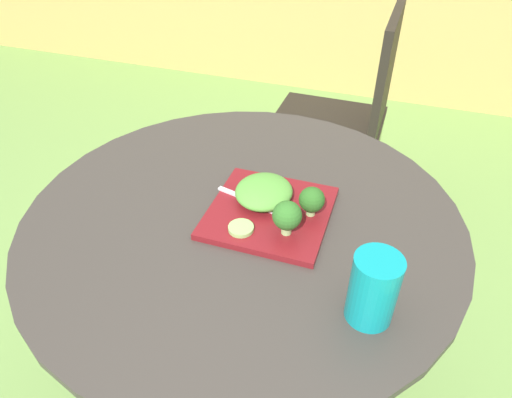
{
  "coord_description": "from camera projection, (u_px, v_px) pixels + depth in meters",
  "views": [
    {
      "loc": [
        0.26,
        -0.69,
        1.36
      ],
      "look_at": [
        0.03,
        0.01,
        0.78
      ],
      "focal_mm": 32.24,
      "sensor_mm": 36.0,
      "label": 1
    }
  ],
  "objects": [
    {
      "name": "salad_plate",
      "position": [
        269.0,
        212.0,
        0.95
      ],
      "size": [
        0.24,
        0.24,
        0.01
      ],
      "primitive_type": "cube",
      "color": "maroon",
      "rests_on": "patio_table"
    },
    {
      "name": "patio_table",
      "position": [
        245.0,
        295.0,
        1.12
      ],
      "size": [
        0.92,
        0.92,
        0.74
      ],
      "color": "#38332D",
      "rests_on": "ground_plane"
    },
    {
      "name": "cucumber_slice_0",
      "position": [
        241.0,
        228.0,
        0.9
      ],
      "size": [
        0.05,
        0.05,
        0.01
      ],
      "primitive_type": "cylinder",
      "color": "#8EB766",
      "rests_on": "salad_plate"
    },
    {
      "name": "fork",
      "position": [
        255.0,
        202.0,
        0.97
      ],
      "size": [
        0.15,
        0.05,
        0.0
      ],
      "color": "silver",
      "rests_on": "salad_plate"
    },
    {
      "name": "ground_plane",
      "position": [
        247.0,
        397.0,
        1.42
      ],
      "size": [
        12.0,
        12.0,
        0.0
      ],
      "primitive_type": "plane",
      "color": "#70994C"
    },
    {
      "name": "lettuce_mound",
      "position": [
        264.0,
        191.0,
        0.97
      ],
      "size": [
        0.12,
        0.13,
        0.04
      ],
      "primitive_type": "ellipsoid",
      "color": "#519338",
      "rests_on": "salad_plate"
    },
    {
      "name": "broccoli_floret_0",
      "position": [
        287.0,
        216.0,
        0.87
      ],
      "size": [
        0.06,
        0.06,
        0.07
      ],
      "color": "#99B770",
      "rests_on": "salad_plate"
    },
    {
      "name": "drinking_glass",
      "position": [
        373.0,
        292.0,
        0.72
      ],
      "size": [
        0.08,
        0.08,
        0.13
      ],
      "color": "#0F8C93",
      "rests_on": "patio_table"
    },
    {
      "name": "patio_chair",
      "position": [
        350.0,
        108.0,
        1.8
      ],
      "size": [
        0.45,
        0.45,
        0.9
      ],
      "color": "black",
      "rests_on": "ground_plane"
    },
    {
      "name": "broccoli_floret_1",
      "position": [
        312.0,
        200.0,
        0.92
      ],
      "size": [
        0.05,
        0.05,
        0.06
      ],
      "color": "#99B770",
      "rests_on": "salad_plate"
    }
  ]
}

